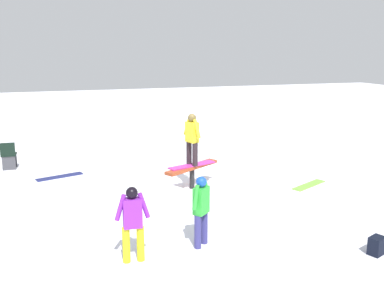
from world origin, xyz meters
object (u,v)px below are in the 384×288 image
object	(u,v)px
backpack_on_snow	(377,246)
main_rider_on_rail	(192,140)
rail_feature	(192,169)
bystander_green	(201,207)
loose_snowboard_lime	(309,185)
folding_chair	(9,156)
loose_snowboard_navy	(60,177)
bystander_purple	(133,220)

from	to	relation	value
backpack_on_snow	main_rider_on_rail	bearing A→B (deg)	-88.44
rail_feature	bystander_green	bearing A→B (deg)	-135.87
loose_snowboard_lime	folding_chair	xyz separation A→B (m)	(-8.09, 4.41, 0.40)
backpack_on_snow	loose_snowboard_navy	bearing A→B (deg)	-73.70
bystander_green	main_rider_on_rail	bearing A→B (deg)	-146.01
main_rider_on_rail	loose_snowboard_navy	bearing A→B (deg)	128.45
bystander_green	loose_snowboard_lime	xyz separation A→B (m)	(4.09, 2.59, -0.77)
bystander_purple	backpack_on_snow	bearing A→B (deg)	168.62
loose_snowboard_navy	folding_chair	distance (m)	2.08
bystander_purple	folding_chair	size ratio (longest dim) A/B	1.59
bystander_green	folding_chair	xyz separation A→B (m)	(-4.00, 7.00, -0.37)
bystander_green	folding_chair	distance (m)	8.07
backpack_on_snow	loose_snowboard_lime	bearing A→B (deg)	-127.92
rail_feature	loose_snowboard_lime	size ratio (longest dim) A/B	1.33
loose_snowboard_lime	loose_snowboard_navy	world-z (taller)	same
main_rider_on_rail	loose_snowboard_navy	size ratio (longest dim) A/B	1.05
bystander_green	backpack_on_snow	world-z (taller)	bystander_green
main_rider_on_rail	bystander_purple	bearing A→B (deg)	-140.86
bystander_purple	backpack_on_snow	xyz separation A→B (m)	(4.33, -1.13, -0.61)
main_rider_on_rail	bystander_green	xyz separation A→B (m)	(-0.91, -3.37, -0.57)
bystander_purple	loose_snowboard_lime	bearing A→B (deg)	-149.51
rail_feature	folding_chair	xyz separation A→B (m)	(-4.91, 3.62, -0.12)
main_rider_on_rail	backpack_on_snow	size ratio (longest dim) A/B	4.19
main_rider_on_rail	loose_snowboard_lime	world-z (taller)	main_rider_on_rail
folding_chair	backpack_on_snow	distance (m)	10.88
loose_snowboard_lime	folding_chair	distance (m)	9.22
rail_feature	main_rider_on_rail	world-z (taller)	main_rider_on_rail
main_rider_on_rail	bystander_purple	size ratio (longest dim) A/B	1.02
main_rider_on_rail	bystander_purple	xyz separation A→B (m)	(-2.27, -3.59, -0.57)
bystander_purple	folding_chair	world-z (taller)	bystander_purple
rail_feature	loose_snowboard_lime	distance (m)	3.32
main_rider_on_rail	backpack_on_snow	xyz separation A→B (m)	(2.06, -4.72, -1.18)
rail_feature	bystander_green	world-z (taller)	bystander_green
rail_feature	bystander_purple	bearing A→B (deg)	-152.96
bystander_green	backpack_on_snow	bearing A→B (deg)	114.77
loose_snowboard_lime	loose_snowboard_navy	size ratio (longest dim) A/B	0.95
rail_feature	bystander_purple	xyz separation A→B (m)	(-2.27, -3.59, 0.25)
bystander_purple	loose_snowboard_lime	size ratio (longest dim) A/B	1.08
loose_snowboard_navy	bystander_purple	bearing A→B (deg)	83.95
rail_feature	folding_chair	distance (m)	6.11
bystander_purple	bystander_green	size ratio (longest dim) A/B	1.00
loose_snowboard_navy	backpack_on_snow	size ratio (longest dim) A/B	4.00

